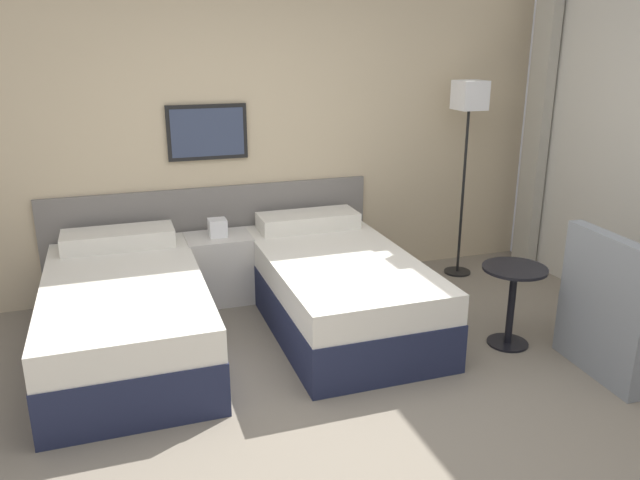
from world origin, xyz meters
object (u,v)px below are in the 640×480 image
Objects in this scene: nightstand at (220,267)px; bed_near_window at (337,287)px; armchair at (640,326)px; side_table at (513,291)px; floor_lamp at (469,113)px; bed_near_door at (126,315)px.

bed_near_window is at bearing -43.05° from nightstand.
nightstand is 3.09m from armchair.
side_table is (1.78, -1.44, 0.12)m from nightstand.
nightstand is 0.74× the size of armchair.
bed_near_window is 1.04m from nightstand.
armchair is at bearing -42.14° from side_table.
bed_near_window is at bearing 144.29° from side_table.
armchair is at bearing -83.90° from floor_lamp.
floor_lamp reaches higher than side_table.
floor_lamp reaches higher than bed_near_window.
bed_near_door is 1.52m from bed_near_window.
armchair reaches higher than bed_near_door.
armchair is (1.61, -1.27, 0.01)m from bed_near_window.
side_table is 0.62× the size of armchair.
bed_near_door is 2.09× the size of armchair.
bed_near_window is at bearing 54.91° from armchair.
floor_lamp reaches higher than nightstand.
bed_near_window is 3.35× the size of side_table.
side_table is (2.53, -0.73, 0.12)m from bed_near_door.
side_table is at bearing -106.24° from floor_lamp.
nightstand is at bearing 136.95° from bed_near_window.
bed_near_door is 1.04m from nightstand.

